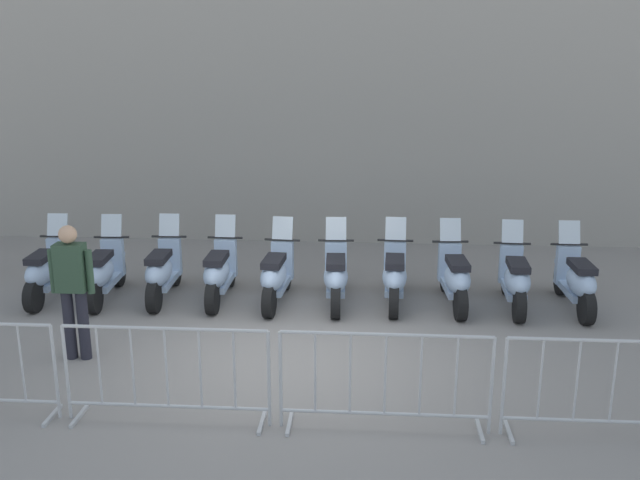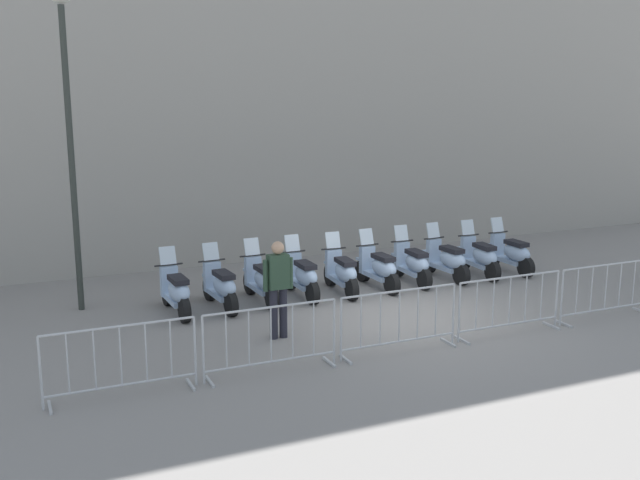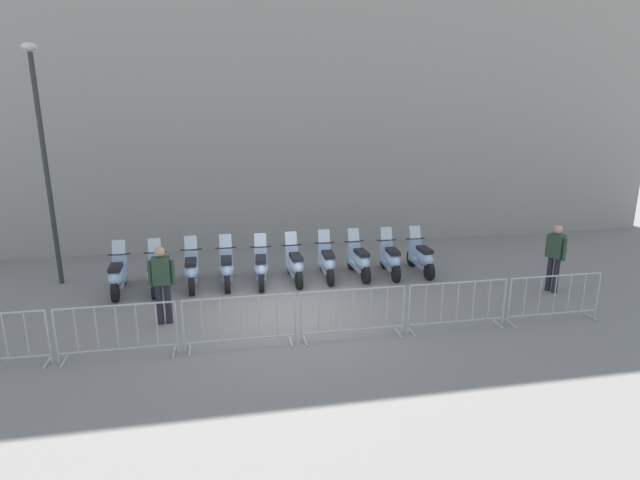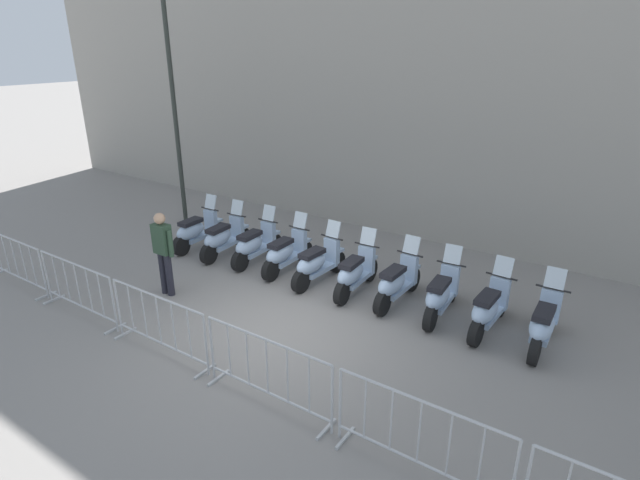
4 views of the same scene
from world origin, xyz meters
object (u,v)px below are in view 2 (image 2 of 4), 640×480
at_px(motorcycle_0, 176,292).
at_px(street_lamp, 69,125).
at_px(motorcycle_7, 447,260).
at_px(officer_mid_plaza, 278,284).
at_px(motorcycle_8, 480,257).
at_px(barrier_segment_0, 121,362).
at_px(barrier_segment_3, 509,306).
at_px(motorcycle_4, 342,273).
at_px(motorcycle_3, 302,276).
at_px(motorcycle_1, 221,287).
at_px(barrier_segment_1, 271,340).
at_px(motorcycle_5, 379,269).
at_px(barrier_segment_4, 606,292).
at_px(barrier_segment_2, 399,322).
at_px(motorcycle_9, 511,254).
at_px(motorcycle_6, 413,264).
at_px(motorcycle_2, 262,281).

height_order(motorcycle_0, street_lamp, street_lamp).
distance_m(motorcycle_7, street_lamp, 8.56).
bearing_deg(street_lamp, officer_mid_plaza, -49.38).
distance_m(motorcycle_0, motorcycle_8, 7.13).
bearing_deg(barrier_segment_0, street_lamp, 88.14).
bearing_deg(barrier_segment_3, motorcycle_4, 111.31).
xyz_separation_m(motorcycle_3, street_lamp, (-4.28, 1.19, 3.16)).
xyz_separation_m(motorcycle_1, barrier_segment_3, (4.08, -3.72, 0.07)).
relative_size(barrier_segment_1, street_lamp, 0.36).
relative_size(motorcycle_5, barrier_segment_4, 0.80).
bearing_deg(barrier_segment_3, barrier_segment_0, 177.49).
xyz_separation_m(barrier_segment_0, officer_mid_plaza, (2.98, 1.34, 0.46)).
height_order(motorcycle_8, barrier_segment_4, motorcycle_8).
bearing_deg(motorcycle_8, motorcycle_1, 178.16).
height_order(motorcycle_0, barrier_segment_2, motorcycle_0).
bearing_deg(barrier_segment_2, motorcycle_4, 76.83).
bearing_deg(motorcycle_3, motorcycle_9, -2.77).
height_order(motorcycle_4, motorcycle_9, same).
height_order(motorcycle_6, officer_mid_plaza, officer_mid_plaza).
relative_size(motorcycle_5, street_lamp, 0.29).
bearing_deg(motorcycle_6, barrier_segment_0, -154.73).
bearing_deg(motorcycle_8, motorcycle_4, 178.29).
bearing_deg(motorcycle_6, motorcycle_4, -179.45).
height_order(motorcycle_4, barrier_segment_2, motorcycle_4).
relative_size(motorcycle_8, barrier_segment_1, 0.80).
bearing_deg(motorcycle_1, motorcycle_7, -1.36).
relative_size(motorcycle_1, barrier_segment_3, 0.80).
height_order(motorcycle_1, barrier_segment_4, motorcycle_1).
bearing_deg(motorcycle_3, barrier_segment_2, -89.12).
height_order(motorcycle_8, street_lamp, street_lamp).
height_order(motorcycle_3, motorcycle_6, same).
bearing_deg(motorcycle_4, barrier_segment_1, -131.80).
bearing_deg(motorcycle_1, motorcycle_4, -2.03).
bearing_deg(barrier_segment_1, motorcycle_5, 40.76).
bearing_deg(motorcycle_1, motorcycle_9, -1.93).
xyz_separation_m(motorcycle_7, motorcycle_8, (0.88, -0.07, 0.00)).
height_order(motorcycle_9, barrier_segment_1, motorcycle_9).
bearing_deg(motorcycle_3, barrier_segment_1, -121.66).
bearing_deg(motorcycle_0, motorcycle_2, 1.09).
bearing_deg(barrier_segment_2, barrier_segment_3, -2.51).
bearing_deg(motorcycle_0, barrier_segment_0, -116.91).
distance_m(motorcycle_1, barrier_segment_0, 4.33).
distance_m(motorcycle_6, motorcycle_9, 2.68).
distance_m(motorcycle_2, motorcycle_3, 0.89).
height_order(motorcycle_2, motorcycle_4, same).
distance_m(motorcycle_5, officer_mid_plaza, 3.83).
relative_size(motorcycle_3, barrier_segment_2, 0.80).
height_order(motorcycle_6, motorcycle_7, same).
height_order(motorcycle_0, motorcycle_6, same).
bearing_deg(barrier_segment_1, motorcycle_4, 48.20).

